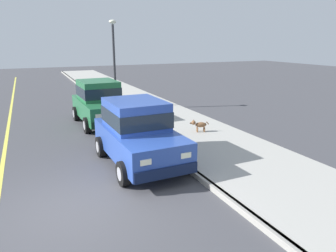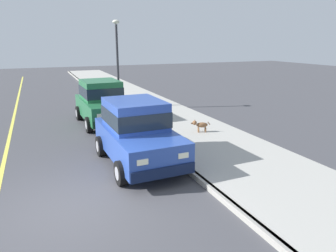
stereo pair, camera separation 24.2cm
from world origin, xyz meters
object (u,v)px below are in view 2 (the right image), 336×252
Objects in this scene: car_blue_hatchback at (137,131)px; dog_brown at (200,125)px; street_lamp at (117,54)px; car_green_hatchback at (102,101)px.

car_blue_hatchback is 5.25× the size of dog_brown.
dog_brown is at bearing -74.70° from street_lamp.
street_lamp is (1.43, 7.72, 1.93)m from car_blue_hatchback.
street_lamp reaches higher than car_blue_hatchback.
car_blue_hatchback is 1.00× the size of car_green_hatchback.
car_blue_hatchback is 0.87× the size of street_lamp.
street_lamp is (-1.64, 5.99, 2.48)m from dog_brown.
car_green_hatchback is 0.87× the size of street_lamp.
car_blue_hatchback is at bearing -100.52° from street_lamp.
street_lamp is (1.43, 2.63, 1.93)m from car_green_hatchback.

